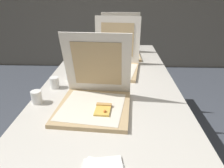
% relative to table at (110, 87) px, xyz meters
% --- Properties ---
extents(table, '(0.92, 2.21, 0.73)m').
position_rel_table_xyz_m(table, '(0.00, 0.00, 0.00)').
color(table, beige).
rests_on(table, ground).
extents(pizza_box_front, '(0.42, 0.42, 0.40)m').
position_rel_table_xyz_m(pizza_box_front, '(-0.07, -0.34, 0.10)').
color(pizza_box_front, tan).
rests_on(pizza_box_front, table).
extents(pizza_box_middle, '(0.44, 0.47, 0.41)m').
position_rel_table_xyz_m(pizza_box_middle, '(0.02, 0.25, 0.10)').
color(pizza_box_middle, tan).
rests_on(pizza_box_middle, table).
extents(pizza_box_back, '(0.40, 0.40, 0.41)m').
position_rel_table_xyz_m(pizza_box_back, '(0.07, 0.68, 0.10)').
color(pizza_box_back, tan).
rests_on(pizza_box_back, table).
extents(cup_white_near_left, '(0.06, 0.06, 0.07)m').
position_rel_table_xyz_m(cup_white_near_left, '(-0.41, -0.31, 0.08)').
color(cup_white_near_left, white).
rests_on(cup_white_near_left, table).
extents(cup_white_near_center, '(0.06, 0.06, 0.07)m').
position_rel_table_xyz_m(cup_white_near_center, '(-0.37, -0.11, 0.08)').
color(cup_white_near_center, white).
rests_on(cup_white_near_center, table).
extents(cup_white_mid, '(0.06, 0.06, 0.07)m').
position_rel_table_xyz_m(cup_white_mid, '(-0.29, 0.03, 0.08)').
color(cup_white_mid, white).
rests_on(cup_white_mid, table).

